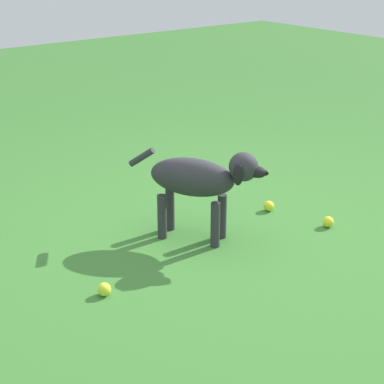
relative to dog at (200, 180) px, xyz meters
The scene contains 5 objects.
ground 0.40m from the dog, 42.31° to the right, with size 14.00×14.00×0.00m, color #38722D.
dog is the anchor object (origin of this frame).
tennis_ball_0 0.84m from the dog, 165.26° to the right, with size 0.07×0.07×0.07m, color #C8E033.
tennis_ball_1 0.85m from the dog, 26.43° to the right, with size 0.07×0.07×0.07m, color yellow.
tennis_ball_2 0.68m from the dog, ahead, with size 0.07×0.07×0.07m, color yellow.
Camera 1 is at (-2.18, -2.44, 1.62)m, focal length 59.56 mm.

